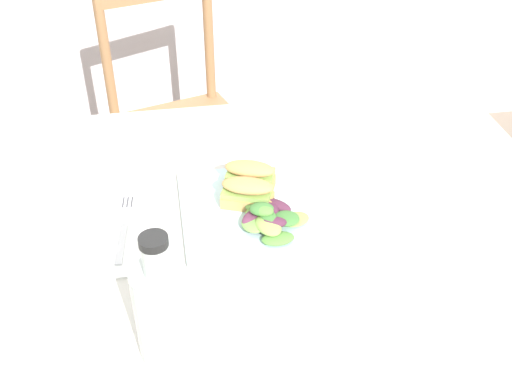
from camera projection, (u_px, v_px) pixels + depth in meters
The scene contains 9 objects.
dining_table at pixel (240, 275), 1.19m from camera, with size 1.27×0.92×0.74m.
chair_wooden_far at pixel (179, 125), 1.98m from camera, with size 0.50×0.50×0.87m.
plate_lunch at pixel (260, 211), 1.14m from camera, with size 0.29×0.29×0.01m, color silver.
sandwich_half_front at pixel (247, 192), 1.13m from camera, with size 0.11×0.08×0.06m.
sandwich_half_back at pixel (250, 175), 1.18m from camera, with size 0.11×0.08×0.06m.
salad_mixed_greens at pixel (268, 217), 1.10m from camera, with size 0.14×0.13×0.04m.
napkin_folded at pixel (124, 230), 1.10m from camera, with size 0.11×0.24×0.00m, color white.
fork_on_napkin at pixel (125, 223), 1.12m from camera, with size 0.04×0.19×0.00m.
bottle_cold_brew at pixel (163, 314), 0.85m from camera, with size 0.08×0.08×0.21m.
Camera 1 is at (-0.13, -0.71, 1.45)m, focal length 43.43 mm.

